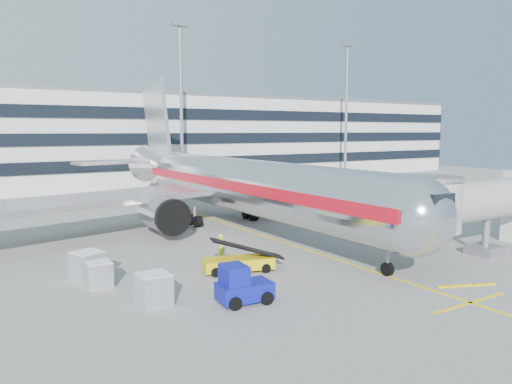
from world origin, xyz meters
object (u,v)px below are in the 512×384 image
main_jet (235,183)px  cargo_container_front (154,289)px  baggage_tug (241,286)px  belt_loader (238,262)px  cargo_container_left (87,265)px  cargo_container_right (98,274)px  ramp_worker (222,247)px

main_jet → cargo_container_front: size_ratio=29.45×
baggage_tug → belt_loader: bearing=61.3°
belt_loader → cargo_container_left: belt_loader is taller
baggage_tug → cargo_container_right: (-5.75, 7.07, -0.18)m
belt_loader → ramp_worker: belt_loader is taller
cargo_container_left → cargo_container_front: 6.94m
baggage_tug → ramp_worker: 9.32m
main_jet → cargo_container_left: (-16.51, -10.11, -3.34)m
cargo_container_left → cargo_container_front: bearing=-74.6°
main_jet → cargo_container_right: bearing=-143.6°
cargo_container_right → belt_loader: bearing=-11.1°
cargo_container_right → ramp_worker: size_ratio=0.81×
baggage_tug → cargo_container_right: bearing=129.1°
belt_loader → cargo_container_left: size_ratio=2.38×
belt_loader → cargo_container_front: bearing=-156.6°
cargo_container_left → ramp_worker: size_ratio=1.11×
baggage_tug → cargo_container_left: (-5.92, 9.01, -0.06)m
belt_loader → baggage_tug: bearing=-118.7°
main_jet → ramp_worker: size_ratio=26.82×
main_jet → baggage_tug: (-10.59, -19.12, -3.28)m
cargo_container_right → cargo_container_left: bearing=94.8°
main_jet → baggage_tug: size_ratio=16.59×
belt_loader → cargo_container_right: 8.86m
belt_loader → cargo_container_right: (-8.69, 1.71, 0.11)m
main_jet → cargo_container_right: main_jet is taller
belt_loader → cargo_container_right: belt_loader is taller
cargo_container_right → cargo_container_front: (1.68, -4.75, 0.10)m
cargo_container_left → main_jet: bearing=31.5°
cargo_container_left → cargo_container_front: cargo_container_left is taller
cargo_container_front → baggage_tug: bearing=-29.7°
belt_loader → ramp_worker: 3.34m
ramp_worker → belt_loader: bearing=-160.3°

